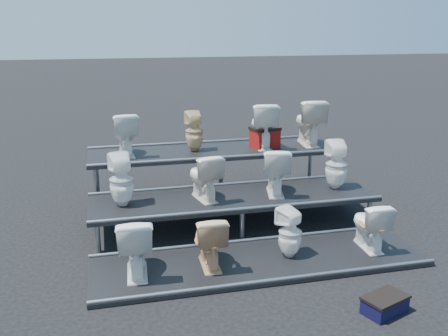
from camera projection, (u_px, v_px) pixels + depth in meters
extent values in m
plane|color=black|center=(233.00, 225.00, 7.53)|extent=(80.00, 80.00, 0.00)
cube|color=black|center=(259.00, 261.00, 6.30)|extent=(4.20, 1.20, 0.06)
cube|color=black|center=(233.00, 211.00, 7.46)|extent=(4.20, 1.20, 0.46)
cube|color=black|center=(214.00, 174.00, 8.62)|extent=(4.20, 1.20, 0.86)
imported|color=white|center=(135.00, 245.00, 5.85)|extent=(0.45, 0.74, 0.73)
imported|color=#D8AD7E|center=(209.00, 240.00, 6.06)|extent=(0.40, 0.67, 0.67)
imported|color=white|center=(290.00, 232.00, 6.30)|extent=(0.39, 0.40, 0.65)
imported|color=white|center=(370.00, 224.00, 6.55)|extent=(0.39, 0.66, 0.65)
imported|color=white|center=(121.00, 180.00, 6.93)|extent=(0.38, 0.39, 0.75)
imported|color=white|center=(204.00, 176.00, 7.20)|extent=(0.50, 0.73, 0.69)
imported|color=white|center=(275.00, 170.00, 7.45)|extent=(0.55, 0.77, 0.71)
imported|color=white|center=(337.00, 165.00, 7.67)|extent=(0.39, 0.39, 0.75)
imported|color=white|center=(125.00, 134.00, 8.07)|extent=(0.43, 0.71, 0.70)
imported|color=#D3B784|center=(194.00, 131.00, 8.33)|extent=(0.31, 0.32, 0.67)
imported|color=white|center=(263.00, 125.00, 8.59)|extent=(0.54, 0.82, 0.78)
imported|color=white|center=(309.00, 122.00, 8.78)|extent=(0.54, 0.84, 0.81)
cube|color=maroon|center=(265.00, 139.00, 8.62)|extent=(0.50, 0.44, 0.31)
cube|color=black|center=(385.00, 306.00, 5.22)|extent=(0.52, 0.41, 0.16)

